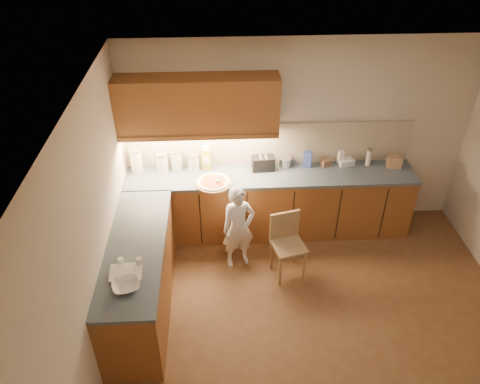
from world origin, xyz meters
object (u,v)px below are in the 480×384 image
at_px(pizza_on_board, 213,182).
at_px(oil_jug, 206,158).
at_px(wooden_chair, 287,240).
at_px(child, 238,228).
at_px(toaster, 263,163).

xyz_separation_m(pizza_on_board, oil_jug, (-0.09, 0.36, 0.14)).
bearing_deg(oil_jug, wooden_chair, -45.69).
height_order(pizza_on_board, child, child).
distance_m(pizza_on_board, child, 0.66).
xyz_separation_m(child, toaster, (0.36, 0.75, 0.45)).
distance_m(pizza_on_board, wooden_chair, 1.16).
relative_size(pizza_on_board, toaster, 1.53).
height_order(wooden_chair, toaster, toaster).
relative_size(pizza_on_board, wooden_chair, 0.55).
distance_m(child, oil_jug, 1.03).
height_order(pizza_on_board, oil_jug, oil_jug).
distance_m(wooden_chair, oil_jug, 1.49).
distance_m(pizza_on_board, oil_jug, 0.39).
xyz_separation_m(pizza_on_board, wooden_chair, (0.87, -0.62, -0.46)).
bearing_deg(wooden_chair, pizza_on_board, 130.75).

